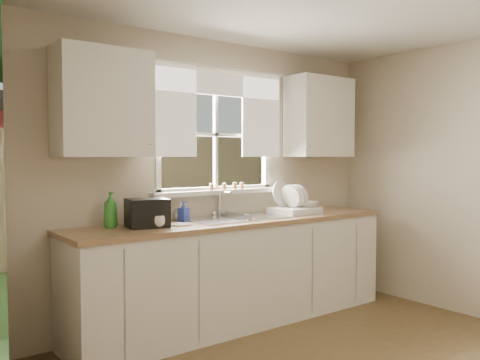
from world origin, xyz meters
TOP-DOWN VIEW (x-y plane):
  - room_walls at (0.00, -0.07)m, footprint 3.62×4.02m
  - window at (0.00, 2.00)m, footprint 1.38×0.16m
  - curtains at (0.00, 1.95)m, footprint 1.50×0.03m
  - base_cabinets at (0.00, 1.68)m, footprint 3.00×0.62m
  - countertop at (0.00, 1.68)m, footprint 3.04×0.65m
  - upper_cabinet_left at (-1.15, 1.82)m, footprint 0.70×0.33m
  - upper_cabinet_right at (1.15, 1.82)m, footprint 0.70×0.33m
  - wall_outlet at (0.88, 1.99)m, footprint 0.08×0.01m
  - sill_jars at (0.08, 1.94)m, footprint 0.38×0.04m
  - backyard at (0.58, 8.42)m, footprint 20.00×10.00m
  - sink at (0.00, 1.71)m, footprint 0.88×0.52m
  - dish_rack at (0.68, 1.70)m, footprint 0.47×0.38m
  - bowl at (0.81, 1.65)m, footprint 0.27×0.27m
  - soap_bottle_a at (-1.09, 1.84)m, footprint 0.11×0.11m
  - soap_bottle_b at (-0.46, 1.82)m, footprint 0.10×0.10m
  - soap_bottle_c at (-0.46, 1.88)m, footprint 0.15×0.15m
  - saucer at (-0.59, 1.64)m, footprint 0.18×0.18m
  - cup at (-0.81, 1.62)m, footprint 0.13×0.13m
  - black_appliance at (-0.85, 1.71)m, footprint 0.34×0.31m

SIDE VIEW (x-z plane):
  - base_cabinets at x=0.00m, z-range 0.00..0.87m
  - sink at x=0.00m, z-range 0.64..1.04m
  - countertop at x=0.00m, z-range 0.87..0.91m
  - saucer at x=-0.59m, z-range 0.91..0.92m
  - cup at x=-0.81m, z-range 0.91..1.01m
  - dish_rack at x=0.68m, z-range 0.82..1.13m
  - soap_bottle_c at x=-0.46m, z-range 0.91..1.07m
  - soap_bottle_b at x=-0.46m, z-range 0.91..1.08m
  - bowl at x=0.81m, z-range 0.97..1.02m
  - black_appliance at x=-0.85m, z-range 0.91..1.13m
  - soap_bottle_a at x=-1.09m, z-range 0.91..1.18m
  - wall_outlet at x=0.88m, z-range 1.02..1.14m
  - sill_jars at x=0.08m, z-range 1.15..1.21m
  - room_walls at x=0.00m, z-range -0.01..2.49m
  - window at x=0.00m, z-range 0.95..2.02m
  - upper_cabinet_left at x=-1.15m, z-range 1.45..2.25m
  - upper_cabinet_right at x=1.15m, z-range 1.45..2.25m
  - curtains at x=0.00m, z-range 1.53..2.34m
  - backyard at x=0.58m, z-range 0.40..6.53m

